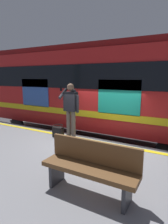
# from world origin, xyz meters

# --- Properties ---
(ground_plane) EXTENTS (24.87, 24.87, 0.00)m
(ground_plane) POSITION_xyz_m (0.00, 0.00, 0.00)
(ground_plane) COLOR #3D3D3F
(platform) EXTENTS (12.35, 4.67, 1.03)m
(platform) POSITION_xyz_m (0.00, 2.33, 0.52)
(platform) COLOR gray
(platform) RESTS_ON ground
(safety_line) EXTENTS (12.11, 0.16, 0.01)m
(safety_line) POSITION_xyz_m (0.00, 0.30, 1.04)
(safety_line) COLOR yellow
(safety_line) RESTS_ON platform
(track_rail_near) EXTENTS (16.06, 0.08, 0.16)m
(track_rail_near) POSITION_xyz_m (0.00, -1.57, 0.08)
(track_rail_near) COLOR slate
(track_rail_near) RESTS_ON ground
(track_rail_far) EXTENTS (16.06, 0.08, 0.16)m
(track_rail_far) POSITION_xyz_m (0.00, -3.01, 0.08)
(track_rail_far) COLOR slate
(track_rail_far) RESTS_ON ground
(train_carriage) EXTENTS (10.92, 3.05, 4.12)m
(train_carriage) POSITION_xyz_m (1.54, -2.28, 2.60)
(train_carriage) COLOR red
(train_carriage) RESTS_ON ground
(passenger) EXTENTS (0.57, 0.55, 1.79)m
(passenger) POSITION_xyz_m (0.75, 0.48, 2.10)
(passenger) COLOR brown
(passenger) RESTS_ON platform
(handbag) EXTENTS (0.35, 0.32, 0.41)m
(handbag) POSITION_xyz_m (1.25, 0.51, 1.22)
(handbag) COLOR black
(handbag) RESTS_ON platform
(bench) EXTENTS (1.69, 0.44, 0.90)m
(bench) POSITION_xyz_m (-1.10, 2.69, 1.53)
(bench) COLOR brown
(bench) RESTS_ON platform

